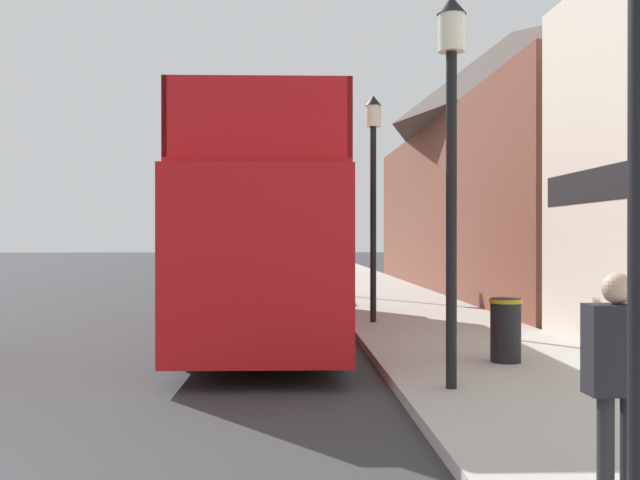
# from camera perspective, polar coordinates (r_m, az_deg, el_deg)

# --- Properties ---
(ground_plane) EXTENTS (144.00, 144.00, 0.00)m
(ground_plane) POSITION_cam_1_polar(r_m,az_deg,el_deg) (26.14, -10.04, -4.08)
(ground_plane) COLOR #333335
(sidewalk) EXTENTS (3.67, 108.00, 0.14)m
(sidewalk) POSITION_cam_1_polar(r_m,az_deg,el_deg) (23.16, 5.18, -4.45)
(sidewalk) COLOR #ADAAA3
(sidewalk) RESTS_ON ground_plane
(brick_terrace_rear) EXTENTS (6.00, 22.62, 9.19)m
(brick_terrace_rear) POSITION_cam_1_polar(r_m,az_deg,el_deg) (27.37, 14.37, 5.75)
(brick_terrace_rear) COLOR brown
(brick_terrace_rear) RESTS_ON ground_plane
(tour_bus) EXTENTS (2.70, 10.55, 4.04)m
(tour_bus) POSITION_cam_1_polar(r_m,az_deg,el_deg) (14.64, -3.73, -0.15)
(tour_bus) COLOR red
(tour_bus) RESTS_ON ground_plane
(parked_car_ahead_of_bus) EXTENTS (1.88, 4.53, 1.38)m
(parked_car_ahead_of_bus) POSITION_cam_1_polar(r_m,az_deg,el_deg) (21.95, -2.09, -3.16)
(parked_car_ahead_of_bus) COLOR navy
(parked_car_ahead_of_bus) RESTS_ON ground_plane
(pedestrian_nearest) EXTENTS (0.41, 0.23, 1.57)m
(pedestrian_nearest) POSITION_cam_1_polar(r_m,az_deg,el_deg) (5.41, 21.71, -8.96)
(pedestrian_nearest) COLOR #232328
(pedestrian_nearest) RESTS_ON sidewalk
(lamp_post_nearest) EXTENTS (0.35, 0.35, 4.70)m
(lamp_post_nearest) POSITION_cam_1_polar(r_m,az_deg,el_deg) (9.19, 9.99, 9.16)
(lamp_post_nearest) COLOR black
(lamp_post_nearest) RESTS_ON sidewalk
(lamp_post_second) EXTENTS (0.35, 0.35, 4.84)m
(lamp_post_second) POSITION_cam_1_polar(r_m,az_deg,el_deg) (16.07, 4.08, 5.62)
(lamp_post_second) COLOR black
(lamp_post_second) RESTS_ON sidewalk
(lamp_post_third) EXTENTS (0.35, 0.35, 4.36)m
(lamp_post_third) POSITION_cam_1_polar(r_m,az_deg,el_deg) (23.03, 2.06, 3.24)
(lamp_post_third) COLOR black
(lamp_post_third) RESTS_ON sidewalk
(litter_bin) EXTENTS (0.48, 0.48, 0.93)m
(litter_bin) POSITION_cam_1_polar(r_m,az_deg,el_deg) (11.23, 13.97, -6.53)
(litter_bin) COLOR black
(litter_bin) RESTS_ON sidewalk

